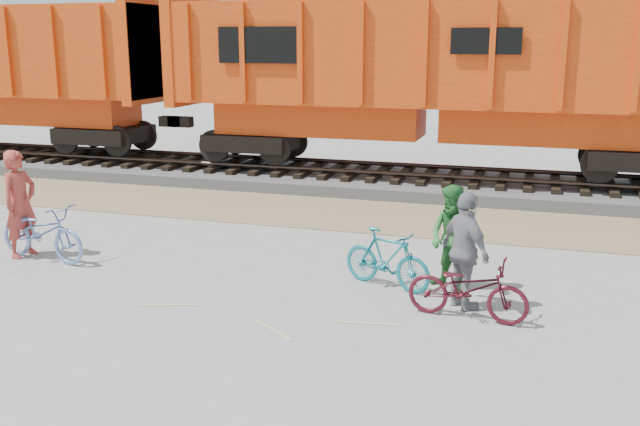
# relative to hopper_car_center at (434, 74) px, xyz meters

# --- Properties ---
(ground) EXTENTS (120.00, 120.00, 0.00)m
(ground) POSITION_rel_hopper_car_center_xyz_m (-1.36, -9.00, -3.01)
(ground) COLOR #9E9E99
(ground) RESTS_ON ground
(gravel_strip) EXTENTS (120.00, 3.00, 0.02)m
(gravel_strip) POSITION_rel_hopper_car_center_xyz_m (-1.36, -3.50, -3.00)
(gravel_strip) COLOR #9D8561
(gravel_strip) RESTS_ON ground
(ballast_bed) EXTENTS (120.00, 4.00, 0.30)m
(ballast_bed) POSITION_rel_hopper_car_center_xyz_m (-1.36, 0.00, -2.86)
(ballast_bed) COLOR slate
(ballast_bed) RESTS_ON ground
(track) EXTENTS (120.00, 2.60, 0.24)m
(track) POSITION_rel_hopper_car_center_xyz_m (-1.36, 0.00, -2.53)
(track) COLOR black
(track) RESTS_ON ballast_bed
(hopper_car_center) EXTENTS (14.00, 3.13, 4.65)m
(hopper_car_center) POSITION_rel_hopper_car_center_xyz_m (0.00, 0.00, 0.00)
(hopper_car_center) COLOR black
(hopper_car_center) RESTS_ON track
(bicycle_blue) EXTENTS (2.05, 1.02, 1.03)m
(bicycle_blue) POSITION_rel_hopper_car_center_xyz_m (-5.65, -8.44, -2.49)
(bicycle_blue) COLOR #7290D2
(bicycle_blue) RESTS_ON ground
(bicycle_teal) EXTENTS (1.64, 0.99, 0.95)m
(bicycle_teal) POSITION_rel_hopper_car_center_xyz_m (0.56, -8.04, -2.53)
(bicycle_teal) COLOR #147382
(bicycle_teal) RESTS_ON ground
(bicycle_maroon) EXTENTS (1.77, 0.78, 0.90)m
(bicycle_maroon) POSITION_rel_hopper_car_center_xyz_m (1.93, -9.00, -2.56)
(bicycle_maroon) COLOR #4C111B
(bicycle_maroon) RESTS_ON ground
(person_solo) EXTENTS (0.55, 0.77, 1.96)m
(person_solo) POSITION_rel_hopper_car_center_xyz_m (-6.15, -8.34, -2.03)
(person_solo) COLOR #AD3931
(person_solo) RESTS_ON ground
(person_man) EXTENTS (1.03, 0.97, 1.68)m
(person_man) POSITION_rel_hopper_car_center_xyz_m (1.56, -7.84, -2.17)
(person_man) COLOR #2A712F
(person_man) RESTS_ON ground
(person_woman) EXTENTS (1.01, 1.05, 1.76)m
(person_woman) POSITION_rel_hopper_car_center_xyz_m (1.83, -8.60, -2.13)
(person_woman) COLOR gray
(person_woman) RESTS_ON ground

